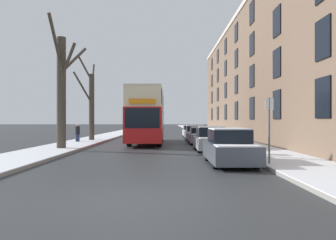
% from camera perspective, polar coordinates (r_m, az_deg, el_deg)
% --- Properties ---
extents(ground_plane, '(320.00, 320.00, 0.00)m').
position_cam_1_polar(ground_plane, '(7.78, -6.24, -13.74)').
color(ground_plane, '#303335').
extents(sidewalk_left, '(3.16, 130.00, 0.16)m').
position_cam_1_polar(sidewalk_left, '(60.94, -6.30, -1.77)').
color(sidewalk_left, gray).
rests_on(sidewalk_left, ground).
extents(sidewalk_right, '(3.16, 130.00, 0.16)m').
position_cam_1_polar(sidewalk_right, '(60.77, 5.20, -1.78)').
color(sidewalk_right, gray).
rests_on(sidewalk_right, ground).
extents(terrace_facade_right, '(9.10, 48.09, 12.92)m').
position_cam_1_polar(terrace_facade_right, '(34.68, 19.46, 7.55)').
color(terrace_facade_right, '#7A604C').
rests_on(terrace_facade_right, ground).
extents(bare_tree_left_0, '(2.01, 4.51, 7.89)m').
position_cam_1_polar(bare_tree_left_0, '(21.29, -17.74, 5.39)').
color(bare_tree_left_0, '#423A30').
rests_on(bare_tree_left_0, ground).
extents(bare_tree_left_1, '(1.59, 3.13, 7.60)m').
position_cam_1_polar(bare_tree_left_1, '(29.54, -13.03, 2.86)').
color(bare_tree_left_1, '#423A30').
rests_on(bare_tree_left_1, ground).
extents(double_decker_bus, '(2.54, 10.52, 4.24)m').
position_cam_1_polar(double_decker_bus, '(26.41, -3.38, 1.11)').
color(double_decker_bus, red).
rests_on(double_decker_bus, ground).
extents(parked_car_0, '(1.80, 4.25, 1.51)m').
position_cam_1_polar(parked_car_0, '(14.02, 10.91, -4.77)').
color(parked_car_0, '#474C56').
rests_on(parked_car_0, ground).
extents(parked_car_1, '(1.80, 4.06, 1.49)m').
position_cam_1_polar(parked_car_1, '(20.05, 7.67, -3.41)').
color(parked_car_1, '#9EA3AD').
rests_on(parked_car_1, ground).
extents(parked_car_2, '(1.82, 4.17, 1.36)m').
position_cam_1_polar(parked_car_2, '(26.12, 5.93, -2.76)').
color(parked_car_2, slate).
rests_on(parked_car_2, ground).
extents(parked_car_3, '(1.84, 4.57, 1.42)m').
position_cam_1_polar(parked_car_3, '(31.38, 4.98, -2.28)').
color(parked_car_3, slate).
rests_on(parked_car_3, ground).
extents(parked_car_4, '(1.79, 4.36, 1.35)m').
position_cam_1_polar(parked_car_4, '(36.95, 4.26, -1.99)').
color(parked_car_4, silver).
rests_on(parked_car_4, ground).
extents(pedestrian_left_sidewalk, '(0.35, 0.35, 1.59)m').
position_cam_1_polar(pedestrian_left_sidewalk, '(27.27, -15.21, -2.14)').
color(pedestrian_left_sidewalk, navy).
rests_on(pedestrian_left_sidewalk, ground).
extents(street_sign_post, '(0.32, 0.07, 2.74)m').
position_cam_1_polar(street_sign_post, '(13.37, 17.47, -1.27)').
color(street_sign_post, '#4C4F54').
rests_on(street_sign_post, ground).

